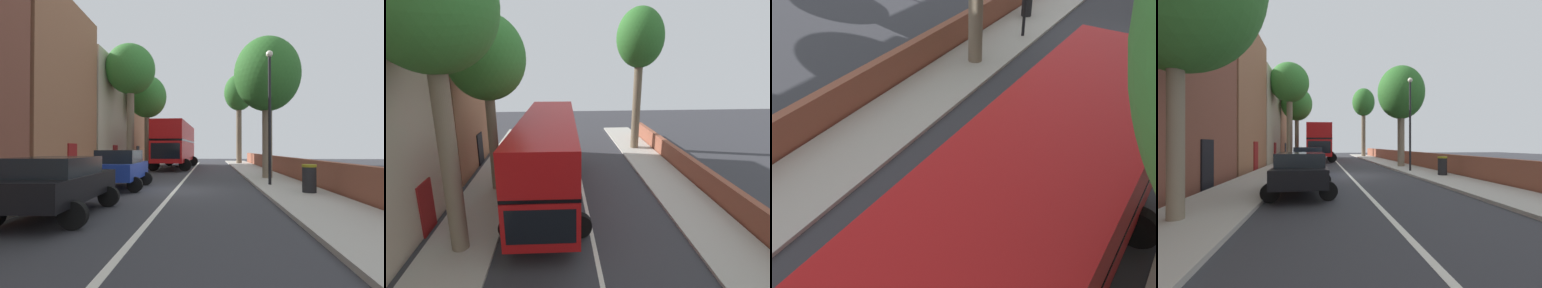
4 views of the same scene
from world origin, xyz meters
The scene contains 6 objects.
ground_plane centered at (0.00, 0.00, 0.00)m, with size 84.00×84.00×0.00m, color #333338.
road_centre_line centered at (0.00, 0.00, 0.00)m, with size 0.16×54.00×0.01m, color silver.
sidewalk_right centered at (4.90, 0.00, 0.06)m, with size 2.60×60.00×0.12m, color #B2ADA3.
boundary_wall_right centered at (6.45, 0.00, 0.63)m, with size 0.36×54.00×1.26m, color brown.
double_decker_bus centered at (-1.70, 15.05, 2.36)m, with size 3.76×11.54×4.06m.
litter_bin_right centered at (5.30, -1.28, 0.66)m, with size 0.55×0.55×1.07m.
Camera 3 is at (-3.21, 18.83, 7.52)m, focal length 39.80 mm.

